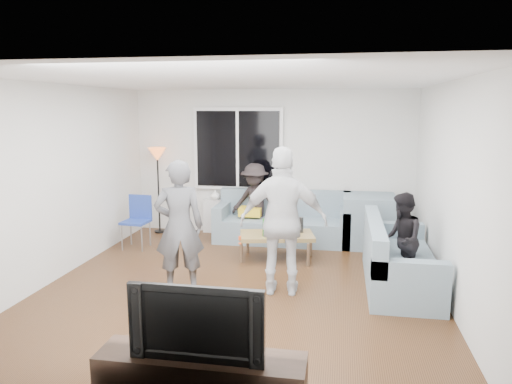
% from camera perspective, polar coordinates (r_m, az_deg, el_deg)
% --- Properties ---
extents(floor, '(5.00, 5.50, 0.04)m').
position_cam_1_polar(floor, '(6.30, -1.89, -11.47)').
color(floor, '#56351C').
rests_on(floor, ground).
extents(ceiling, '(5.00, 5.50, 0.04)m').
position_cam_1_polar(ceiling, '(5.87, -2.05, 13.28)').
color(ceiling, white).
rests_on(ceiling, ground).
extents(wall_back, '(5.00, 0.04, 2.60)m').
position_cam_1_polar(wall_back, '(8.64, 1.88, 3.46)').
color(wall_back, silver).
rests_on(wall_back, ground).
extents(wall_front, '(5.00, 0.04, 2.60)m').
position_cam_1_polar(wall_front, '(3.35, -11.99, -7.29)').
color(wall_front, silver).
rests_on(wall_front, ground).
extents(wall_left, '(0.04, 5.50, 2.60)m').
position_cam_1_polar(wall_left, '(6.92, -22.84, 1.04)').
color(wall_left, silver).
rests_on(wall_left, ground).
extents(wall_right, '(0.04, 5.50, 2.60)m').
position_cam_1_polar(wall_right, '(5.95, 22.48, -0.28)').
color(wall_right, silver).
rests_on(wall_right, ground).
extents(window_frame, '(1.62, 0.06, 1.47)m').
position_cam_1_polar(window_frame, '(8.65, -2.14, 5.13)').
color(window_frame, white).
rests_on(window_frame, wall_back).
extents(window_glass, '(1.50, 0.02, 1.35)m').
position_cam_1_polar(window_glass, '(8.61, -2.20, 5.10)').
color(window_glass, black).
rests_on(window_glass, window_frame).
extents(window_mullion, '(0.05, 0.03, 1.35)m').
position_cam_1_polar(window_mullion, '(8.60, -2.21, 5.10)').
color(window_mullion, white).
rests_on(window_mullion, window_frame).
extents(radiator, '(1.30, 0.12, 0.62)m').
position_cam_1_polar(radiator, '(8.80, -2.14, -2.97)').
color(radiator, silver).
rests_on(radiator, floor).
extents(potted_plant, '(0.20, 0.18, 0.33)m').
position_cam_1_polar(potted_plant, '(8.63, -0.49, -0.02)').
color(potted_plant, '#2D5A24').
rests_on(potted_plant, radiator).
extents(vase, '(0.21, 0.21, 0.18)m').
position_cam_1_polar(vase, '(8.79, -4.87, -0.35)').
color(vase, white).
rests_on(vase, radiator).
extents(sofa_back_section, '(2.30, 0.85, 0.85)m').
position_cam_1_polar(sofa_back_section, '(8.27, 3.16, -3.01)').
color(sofa_back_section, slate).
rests_on(sofa_back_section, floor).
extents(sofa_right_section, '(2.00, 0.85, 0.85)m').
position_cam_1_polar(sofa_right_section, '(6.52, 16.78, -7.01)').
color(sofa_right_section, slate).
rests_on(sofa_right_section, floor).
extents(sofa_corner, '(0.85, 0.85, 0.85)m').
position_cam_1_polar(sofa_corner, '(8.23, 13.21, -3.33)').
color(sofa_corner, slate).
rests_on(sofa_corner, floor).
extents(cushion_yellow, '(0.39, 0.33, 0.14)m').
position_cam_1_polar(cushion_yellow, '(8.31, -0.65, -2.32)').
color(cushion_yellow, gold).
rests_on(cushion_yellow, sofa_back_section).
extents(cushion_red, '(0.46, 0.44, 0.13)m').
position_cam_1_polar(cushion_red, '(8.31, 3.06, -2.34)').
color(cushion_red, maroon).
rests_on(cushion_red, sofa_back_section).
extents(coffee_table, '(1.20, 0.82, 0.40)m').
position_cam_1_polar(coffee_table, '(7.35, 2.47, -6.48)').
color(coffee_table, olive).
rests_on(coffee_table, floor).
extents(pitcher, '(0.17, 0.17, 0.17)m').
position_cam_1_polar(pitcher, '(7.18, 2.19, -4.50)').
color(pitcher, maroon).
rests_on(pitcher, coffee_table).
extents(side_chair, '(0.43, 0.43, 0.86)m').
position_cam_1_polar(side_chair, '(8.10, -14.10, -3.54)').
color(side_chair, '#243D9C').
rests_on(side_chair, floor).
extents(floor_lamp, '(0.32, 0.32, 1.56)m').
position_cam_1_polar(floor_lamp, '(8.96, -11.50, 0.14)').
color(floor_lamp, orange).
rests_on(floor_lamp, floor).
extents(player_left, '(0.71, 0.58, 1.67)m').
position_cam_1_polar(player_left, '(6.02, -9.11, -4.06)').
color(player_left, '#4B4C50').
rests_on(player_left, floor).
extents(player_right, '(1.10, 0.53, 1.83)m').
position_cam_1_polar(player_right, '(5.86, 3.28, -3.53)').
color(player_right, silver).
rests_on(player_right, floor).
extents(spectator_right, '(0.47, 0.60, 1.22)m').
position_cam_1_polar(spectator_right, '(6.44, 16.89, -5.49)').
color(spectator_right, black).
rests_on(spectator_right, floor).
extents(spectator_back, '(0.98, 0.75, 1.34)m').
position_cam_1_polar(spectator_back, '(8.32, -0.15, -1.19)').
color(spectator_back, black).
rests_on(spectator_back, floor).
extents(tv_console, '(1.60, 0.40, 0.44)m').
position_cam_1_polar(tv_console, '(3.96, -6.54, -21.47)').
color(tv_console, '#35231A').
rests_on(tv_console, floor).
extents(television, '(1.02, 0.13, 0.59)m').
position_cam_1_polar(television, '(3.72, -6.70, -14.71)').
color(television, black).
rests_on(television, tv_console).
extents(bottle_b, '(0.08, 0.08, 0.26)m').
position_cam_1_polar(bottle_b, '(7.13, 1.10, -4.25)').
color(bottle_b, '#188718').
rests_on(bottle_b, coffee_table).
extents(bottle_c, '(0.07, 0.07, 0.18)m').
position_cam_1_polar(bottle_c, '(7.37, 3.26, -4.10)').
color(bottle_c, black).
rests_on(bottle_c, coffee_table).
extents(bottle_d, '(0.07, 0.07, 0.27)m').
position_cam_1_polar(bottle_d, '(7.12, 3.75, -4.23)').
color(bottle_d, orange).
rests_on(bottle_d, coffee_table).
extents(bottle_e, '(0.07, 0.07, 0.24)m').
position_cam_1_polar(bottle_e, '(7.37, 5.38, -3.92)').
color(bottle_e, black).
rests_on(bottle_e, coffee_table).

